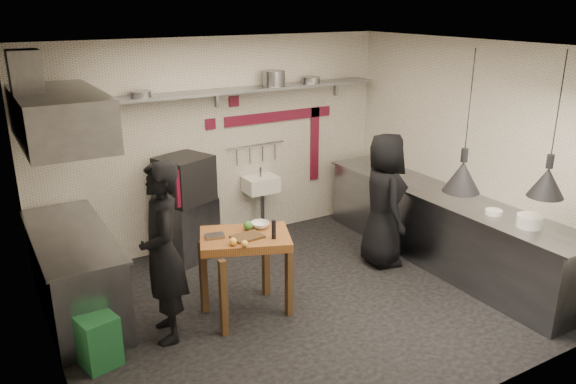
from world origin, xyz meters
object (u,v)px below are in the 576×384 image
prep_table (246,275)px  chef_left (163,253)px  green_bin (99,341)px  combi_oven (185,179)px  chef_right (384,200)px  oven_stand (186,228)px

prep_table → chef_left: size_ratio=0.50×
green_bin → prep_table: size_ratio=0.54×
combi_oven → chef_right: chef_right is taller
green_bin → chef_left: bearing=11.3°
oven_stand → green_bin: size_ratio=1.60×
combi_oven → chef_left: chef_left is taller
green_bin → combi_oven: bearing=48.7°
green_bin → chef_left: size_ratio=0.27×
green_bin → chef_right: (3.65, 0.38, 0.60)m
combi_oven → prep_table: combi_oven is taller
green_bin → oven_stand: bearing=49.4°
green_bin → chef_right: bearing=5.9°
combi_oven → green_bin: bearing=-153.0°
combi_oven → chef_left: 1.84m
chef_left → chef_right: size_ratio=1.07×
green_bin → prep_table: 1.60m
prep_table → chef_left: (-0.87, 0.02, 0.45)m
chef_left → chef_right: 2.95m
chef_left → chef_right: (2.94, 0.24, -0.06)m
green_bin → prep_table: (1.58, 0.12, 0.21)m
prep_table → green_bin: bearing=-153.7°
combi_oven → green_bin: (-1.55, -1.77, -0.84)m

